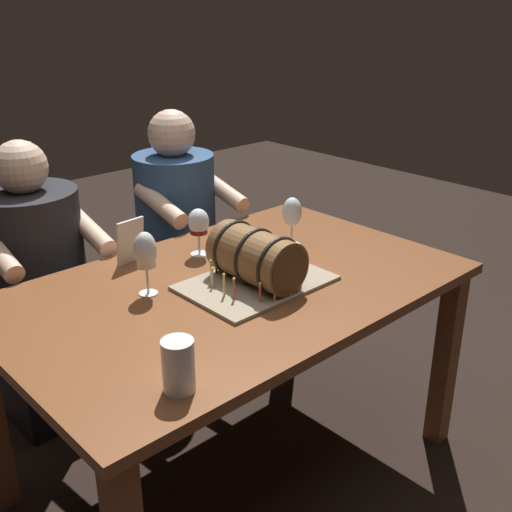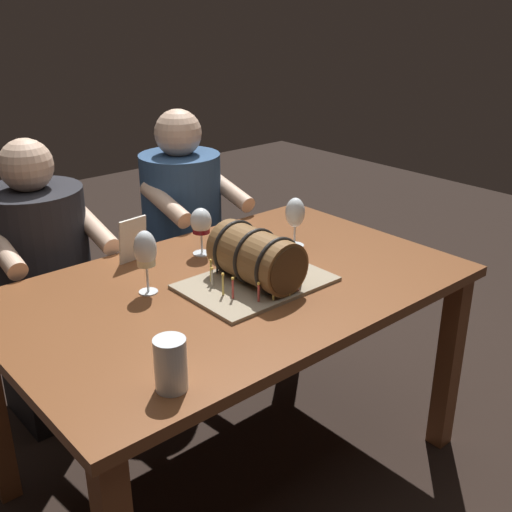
# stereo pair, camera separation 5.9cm
# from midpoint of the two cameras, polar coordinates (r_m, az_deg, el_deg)

# --- Properties ---
(ground_plane) EXTENTS (8.00, 8.00, 0.00)m
(ground_plane) POSITION_cam_midpoint_polar(r_m,az_deg,el_deg) (2.44, -2.62, -18.73)
(ground_plane) COLOR black
(dining_table) EXTENTS (1.50, 0.95, 0.75)m
(dining_table) POSITION_cam_midpoint_polar(r_m,az_deg,el_deg) (2.07, -2.94, -5.06)
(dining_table) COLOR brown
(dining_table) RESTS_ON ground
(barrel_cake) EXTENTS (0.46, 0.33, 0.19)m
(barrel_cake) POSITION_cam_midpoint_polar(r_m,az_deg,el_deg) (1.98, -0.86, -0.42)
(barrel_cake) COLOR gray
(barrel_cake) RESTS_ON dining_table
(wine_glass_red) EXTENTS (0.08, 0.08, 0.17)m
(wine_glass_red) POSITION_cam_midpoint_polar(r_m,az_deg,el_deg) (2.21, -6.07, 2.94)
(wine_glass_red) COLOR white
(wine_glass_red) RESTS_ON dining_table
(wine_glass_white) EXTENTS (0.07, 0.07, 0.21)m
(wine_glass_white) POSITION_cam_midpoint_polar(r_m,az_deg,el_deg) (1.93, -10.97, 0.25)
(wine_glass_white) COLOR white
(wine_glass_white) RESTS_ON dining_table
(wine_glass_empty) EXTENTS (0.07, 0.07, 0.19)m
(wine_glass_empty) POSITION_cam_midpoint_polar(r_m,az_deg,el_deg) (2.28, 2.58, 3.92)
(wine_glass_empty) COLOR white
(wine_glass_empty) RESTS_ON dining_table
(beer_pint) EXTENTS (0.08, 0.08, 0.13)m
(beer_pint) POSITION_cam_midpoint_polar(r_m,az_deg,el_deg) (1.49, -8.28, -10.17)
(beer_pint) COLOR white
(beer_pint) RESTS_ON dining_table
(menu_card) EXTENTS (0.11, 0.04, 0.16)m
(menu_card) POSITION_cam_midpoint_polar(r_m,az_deg,el_deg) (2.20, -12.22, 1.33)
(menu_card) COLOR silver
(menu_card) RESTS_ON dining_table
(person_seated_left) EXTENTS (0.42, 0.49, 1.15)m
(person_seated_left) POSITION_cam_midpoint_polar(r_m,az_deg,el_deg) (2.56, -19.89, -3.26)
(person_seated_left) COLOR black
(person_seated_left) RESTS_ON ground
(person_seated_right) EXTENTS (0.40, 0.48, 1.18)m
(person_seated_right) POSITION_cam_midpoint_polar(r_m,az_deg,el_deg) (2.84, -7.77, 0.64)
(person_seated_right) COLOR #1B2D46
(person_seated_right) RESTS_ON ground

